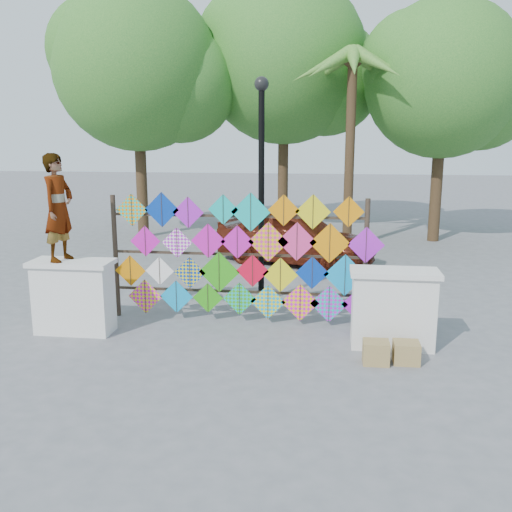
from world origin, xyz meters
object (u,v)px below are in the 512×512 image
sedan (295,237)px  kite_rack (245,258)px  lamppost (261,170)px  vendor_woman (58,208)px

sedan → kite_rack: bearing=-164.6°
sedan → lamppost: bearing=-164.7°
kite_rack → lamppost: 1.96m
kite_rack → lamppost: (0.15, 1.27, 1.49)m
sedan → lamppost: (-0.46, -3.65, 1.96)m
kite_rack → vendor_woman: 3.30m
vendor_woman → lamppost: bearing=-45.5°
vendor_woman → lamppost: lamppost is taller
lamppost → vendor_woman: bearing=-145.2°
kite_rack → vendor_woman: (-3.01, -0.93, 0.98)m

